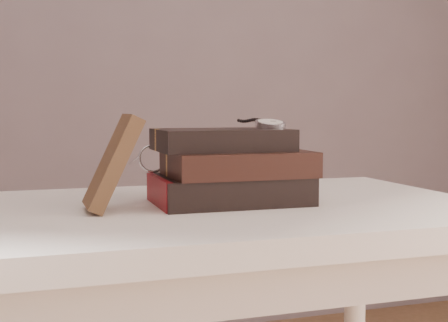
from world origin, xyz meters
name	(u,v)px	position (x,y,z in m)	size (l,w,h in m)	color
table	(204,257)	(0.00, 0.35, 0.66)	(1.00, 0.60, 0.75)	white
book_stack	(230,168)	(0.05, 0.36, 0.81)	(0.27, 0.19, 0.13)	black
journal	(113,163)	(-0.16, 0.34, 0.83)	(0.02, 0.10, 0.16)	#3D2717
pocket_watch	(269,124)	(0.12, 0.35, 0.89)	(0.06, 0.16, 0.02)	silver
eyeglasses	(167,158)	(-0.04, 0.45, 0.82)	(0.11, 0.13, 0.05)	silver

